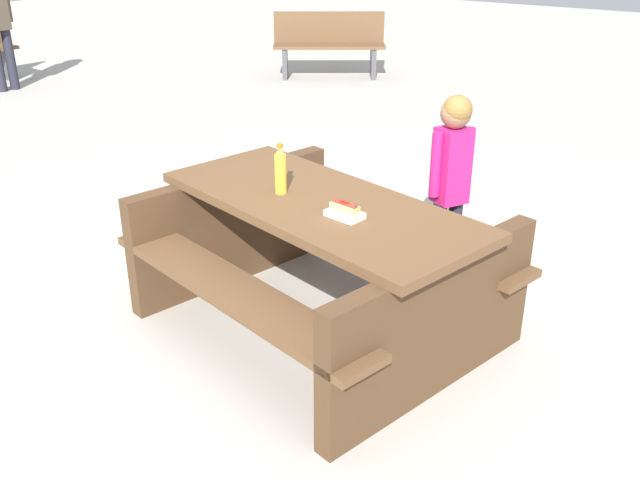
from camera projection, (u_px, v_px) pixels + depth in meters
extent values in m
plane|color=#B7B2A8|center=(320.00, 326.00, 3.95)|extent=(30.00, 30.00, 0.00)
cube|color=brown|center=(320.00, 205.00, 3.64)|extent=(1.93, 1.17, 0.05)
cube|color=brown|center=(391.00, 227.00, 4.11)|extent=(1.81, 0.71, 0.04)
cube|color=brown|center=(234.00, 291.00, 3.43)|extent=(1.81, 0.71, 0.04)
cube|color=#4D3520|center=(434.00, 327.00, 3.28)|extent=(0.43, 1.38, 0.70)
cube|color=#4D3520|center=(234.00, 226.00, 4.33)|extent=(0.43, 1.38, 0.70)
cylinder|color=yellow|center=(281.00, 174.00, 3.68)|extent=(0.06, 0.06, 0.21)
cone|color=yellow|center=(280.00, 151.00, 3.63)|extent=(0.06, 0.06, 0.04)
cylinder|color=orange|center=(280.00, 146.00, 3.62)|extent=(0.03, 0.03, 0.02)
cube|color=white|center=(345.00, 214.00, 3.43)|extent=(0.19, 0.14, 0.03)
cube|color=#D8B272|center=(345.00, 208.00, 3.41)|extent=(0.16, 0.08, 0.04)
cylinder|color=maroon|center=(345.00, 205.00, 3.40)|extent=(0.14, 0.05, 0.03)
ellipsoid|color=maroon|center=(345.00, 202.00, 3.40)|extent=(0.07, 0.03, 0.01)
cylinder|color=#262633|center=(437.00, 243.00, 4.31)|extent=(0.08, 0.08, 0.53)
cylinder|color=#262633|center=(453.00, 240.00, 4.35)|extent=(0.08, 0.08, 0.53)
cube|color=#D11E72|center=(452.00, 166.00, 4.13)|extent=(0.23, 0.23, 0.45)
cylinder|color=#D11E72|center=(436.00, 165.00, 4.07)|extent=(0.07, 0.07, 0.38)
cylinder|color=#D11E72|center=(467.00, 159.00, 4.16)|extent=(0.07, 0.07, 0.38)
sphere|color=#997051|center=(456.00, 113.00, 3.99)|extent=(0.18, 0.18, 0.18)
sphere|color=olive|center=(458.00, 110.00, 3.97)|extent=(0.17, 0.17, 0.17)
cube|color=brown|center=(329.00, 46.00, 9.59)|extent=(1.47, 1.17, 0.04)
cube|color=brown|center=(329.00, 27.00, 9.66)|extent=(1.26, 0.87, 0.40)
cube|color=#4C4C51|center=(285.00, 63.00, 9.68)|extent=(0.25, 0.33, 0.41)
cube|color=#4C4C51|center=(373.00, 63.00, 9.69)|extent=(0.25, 0.33, 0.41)
cube|color=#4C4C51|center=(4.00, 64.00, 9.60)|extent=(0.36, 0.10, 0.41)
cylinder|color=#262633|center=(10.00, 59.00, 9.00)|extent=(0.12, 0.12, 0.75)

